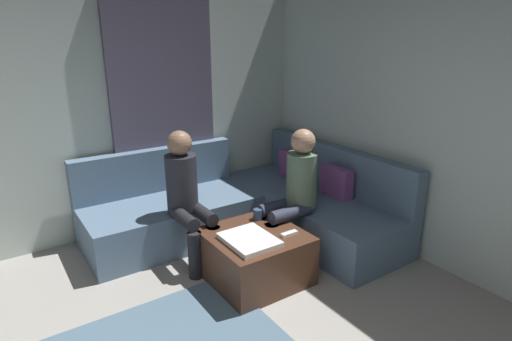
% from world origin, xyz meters
% --- Properties ---
extents(wall_left, '(0.12, 6.00, 2.70)m').
position_xyz_m(wall_left, '(-2.94, 0.00, 1.35)').
color(wall_left, silver).
rests_on(wall_left, ground_plane).
extents(curtain_panel, '(0.06, 1.10, 2.50)m').
position_xyz_m(curtain_panel, '(-2.84, 1.30, 1.25)').
color(curtain_panel, '#595166').
rests_on(curtain_panel, ground_plane).
extents(sectional_couch, '(2.10, 2.55, 0.87)m').
position_xyz_m(sectional_couch, '(-2.08, 1.88, 0.28)').
color(sectional_couch, slate).
rests_on(sectional_couch, ground_plane).
extents(ottoman, '(0.76, 0.76, 0.42)m').
position_xyz_m(ottoman, '(-1.33, 1.42, 0.21)').
color(ottoman, '#4C2D1E').
rests_on(ottoman, ground_plane).
extents(folded_blanket, '(0.44, 0.36, 0.04)m').
position_xyz_m(folded_blanket, '(-1.23, 1.30, 0.44)').
color(folded_blanket, white).
rests_on(folded_blanket, ottoman).
extents(coffee_mug, '(0.08, 0.08, 0.10)m').
position_xyz_m(coffee_mug, '(-1.55, 1.60, 0.47)').
color(coffee_mug, '#334C72').
rests_on(coffee_mug, ottoman).
extents(game_remote, '(0.05, 0.15, 0.02)m').
position_xyz_m(game_remote, '(-1.15, 1.64, 0.43)').
color(game_remote, white).
rests_on(game_remote, ottoman).
extents(person_on_couch_back, '(0.30, 0.60, 1.20)m').
position_xyz_m(person_on_couch_back, '(-1.48, 1.93, 0.66)').
color(person_on_couch_back, '#2D3347').
rests_on(person_on_couch_back, ground_plane).
extents(person_on_couch_side, '(0.60, 0.30, 1.20)m').
position_xyz_m(person_on_couch_side, '(-1.93, 1.10, 0.66)').
color(person_on_couch_side, black).
rests_on(person_on_couch_side, ground_plane).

